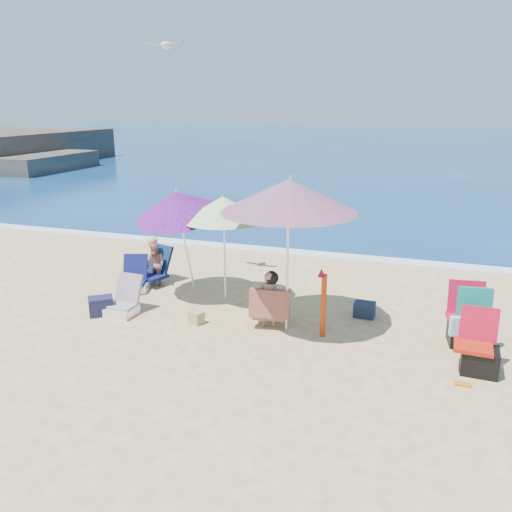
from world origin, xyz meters
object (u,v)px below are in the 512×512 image
(person_left, at_px, (155,264))
(umbrella_striped, at_px, (223,209))
(seagull, at_px, (167,45))
(chair_navy, at_px, (135,281))
(umbrella_blue, at_px, (178,204))
(person_center, at_px, (269,300))
(camp_chair_right, at_px, (467,323))
(chair_rainbow, at_px, (124,304))
(camp_chair_left, at_px, (479,354))
(furled_umbrella, at_px, (323,299))
(umbrella_turquoise, at_px, (289,196))

(person_left, bearing_deg, umbrella_striped, -14.62)
(seagull, bearing_deg, chair_navy, -119.32)
(umbrella_blue, relative_size, person_center, 2.31)
(umbrella_blue, height_order, person_center, umbrella_blue)
(umbrella_blue, height_order, camp_chair_right, umbrella_blue)
(umbrella_striped, bearing_deg, chair_rainbow, -142.07)
(camp_chair_left, xyz_separation_m, person_left, (-5.98, 1.83, 0.18))
(umbrella_striped, xyz_separation_m, furled_umbrella, (2.03, -0.95, -1.14))
(furled_umbrella, relative_size, chair_navy, 1.51)
(umbrella_blue, relative_size, person_left, 2.28)
(umbrella_striped, distance_m, chair_navy, 2.48)
(umbrella_striped, distance_m, furled_umbrella, 2.51)
(chair_rainbow, bearing_deg, camp_chair_left, -2.51)
(furled_umbrella, bearing_deg, chair_navy, 166.60)
(person_left, bearing_deg, chair_rainbow, -81.80)
(umbrella_blue, distance_m, camp_chair_right, 5.27)
(umbrella_blue, bearing_deg, chair_navy, 175.98)
(camp_chair_left, height_order, camp_chair_right, camp_chair_right)
(furled_umbrella, relative_size, seagull, 1.42)
(chair_rainbow, xyz_separation_m, seagull, (0.03, 1.99, 4.43))
(furled_umbrella, distance_m, person_center, 0.92)
(furled_umbrella, height_order, seagull, seagull)
(umbrella_turquoise, xyz_separation_m, umbrella_striped, (-1.41, 0.78, -0.43))
(umbrella_turquoise, xyz_separation_m, furled_umbrella, (0.62, -0.17, -1.57))
(camp_chair_left, xyz_separation_m, seagull, (-5.72, 2.24, 4.34))
(umbrella_blue, distance_m, camp_chair_left, 5.54)
(umbrella_striped, bearing_deg, camp_chair_right, -7.55)
(chair_navy, distance_m, person_left, 0.57)
(camp_chair_left, relative_size, person_center, 0.91)
(chair_navy, distance_m, seagull, 4.54)
(umbrella_turquoise, distance_m, person_center, 1.75)
(camp_chair_right, bearing_deg, person_center, -174.23)
(camp_chair_left, bearing_deg, person_center, 170.60)
(furled_umbrella, xyz_separation_m, chair_rainbow, (-3.49, -0.19, -0.45))
(furled_umbrella, height_order, person_left, furled_umbrella)
(chair_navy, xyz_separation_m, camp_chair_left, (6.21, -1.38, 0.08))
(umbrella_turquoise, xyz_separation_m, chair_navy, (-3.32, 0.77, -2.01))
(umbrella_blue, relative_size, seagull, 2.77)
(person_center, xyz_separation_m, seagull, (-2.56, 1.72, 4.14))
(person_center, relative_size, seagull, 1.20)
(umbrella_turquoise, height_order, seagull, seagull)
(umbrella_striped, bearing_deg, person_center, -37.31)
(umbrella_blue, distance_m, furled_umbrella, 3.25)
(person_center, distance_m, seagull, 5.16)
(umbrella_striped, relative_size, furled_umbrella, 1.77)
(umbrella_striped, height_order, chair_rainbow, umbrella_striped)
(umbrella_blue, distance_m, seagull, 3.00)
(umbrella_striped, xyz_separation_m, camp_chair_left, (4.30, -1.39, -1.50))
(chair_rainbow, distance_m, person_center, 2.62)
(chair_rainbow, bearing_deg, umbrella_blue, 60.44)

